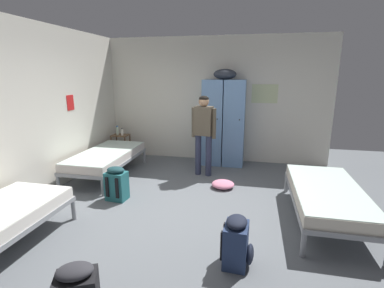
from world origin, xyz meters
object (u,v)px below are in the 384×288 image
(clothes_pile_pink, at_px, (223,184))
(locker_bank, at_px, (224,121))
(lotion_bottle, at_px, (122,132))
(water_bottle, at_px, (117,131))
(backpack_navy, at_px, (237,243))
(shelf_unit, at_px, (121,144))
(bed_right, at_px, (327,195))
(bed_left_rear, at_px, (106,157))
(backpack_teal, at_px, (117,184))
(person_traveler, at_px, (204,128))

(clothes_pile_pink, bearing_deg, locker_bank, 96.56)
(lotion_bottle, bearing_deg, water_bottle, 158.20)
(backpack_navy, height_order, clothes_pile_pink, backpack_navy)
(water_bottle, bearing_deg, backpack_navy, -48.22)
(backpack_navy, bearing_deg, lotion_bottle, 130.84)
(shelf_unit, xyz_separation_m, bed_right, (4.08, -2.15, 0.04))
(bed_right, relative_size, backpack_navy, 3.45)
(shelf_unit, relative_size, bed_left_rear, 0.30)
(lotion_bottle, height_order, backpack_navy, lotion_bottle)
(locker_bank, bearing_deg, backpack_navy, -81.32)
(water_bottle, height_order, lotion_bottle, water_bottle)
(lotion_bottle, bearing_deg, clothes_pile_pink, -26.61)
(lotion_bottle, bearing_deg, bed_left_rear, -80.79)
(bed_right, height_order, backpack_teal, backpack_teal)
(bed_left_rear, distance_m, backpack_teal, 1.22)
(backpack_navy, bearing_deg, bed_left_rear, 140.57)
(lotion_bottle, xyz_separation_m, clothes_pile_pink, (2.51, -1.26, -0.59))
(water_bottle, bearing_deg, person_traveler, -18.65)
(bed_right, bearing_deg, lotion_bottle, 152.22)
(lotion_bottle, relative_size, backpack_teal, 0.32)
(locker_bank, distance_m, water_bottle, 2.52)
(locker_bank, distance_m, lotion_bottle, 2.37)
(backpack_teal, bearing_deg, backpack_navy, -31.83)
(bed_right, distance_m, lotion_bottle, 4.54)
(locker_bank, height_order, bed_left_rear, locker_bank)
(person_traveler, distance_m, backpack_navy, 2.86)
(locker_bank, xyz_separation_m, clothes_pile_pink, (0.16, -1.40, -0.91))
(locker_bank, xyz_separation_m, person_traveler, (-0.30, -0.82, -0.02))
(person_traveler, relative_size, backpack_navy, 2.86)
(person_traveler, height_order, clothes_pile_pink, person_traveler)
(backpack_teal, bearing_deg, water_bottle, 115.82)
(person_traveler, xyz_separation_m, water_bottle, (-2.20, 0.74, -0.28))
(person_traveler, distance_m, clothes_pile_pink, 1.15)
(shelf_unit, bearing_deg, bed_right, -27.82)
(locker_bank, height_order, water_bottle, locker_bank)
(bed_right, height_order, backpack_navy, backpack_navy)
(bed_right, xyz_separation_m, lotion_bottle, (-4.01, 2.11, 0.27))
(backpack_navy, relative_size, backpack_teal, 1.00)
(shelf_unit, distance_m, clothes_pile_pink, 2.90)
(bed_right, bearing_deg, locker_bank, 126.42)
(backpack_navy, relative_size, clothes_pile_pink, 1.37)
(locker_bank, bearing_deg, bed_right, -53.58)
(backpack_navy, bearing_deg, clothes_pile_pink, 100.09)
(bed_right, xyz_separation_m, water_bottle, (-4.16, 2.17, 0.28))
(locker_bank, relative_size, backpack_teal, 3.76)
(bed_left_rear, relative_size, backpack_teal, 3.45)
(person_traveler, bearing_deg, locker_bank, 70.03)
(shelf_unit, height_order, backpack_teal, shelf_unit)
(backpack_teal, bearing_deg, person_traveler, 50.80)
(locker_bank, distance_m, bed_left_rear, 2.57)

